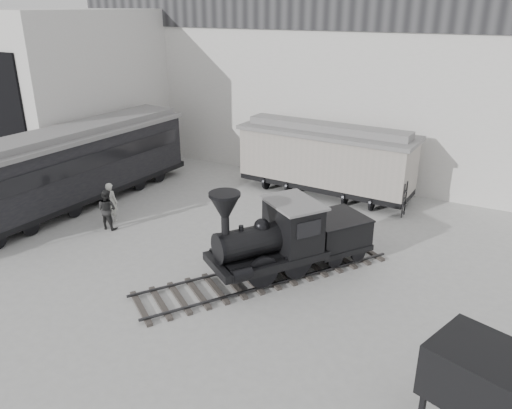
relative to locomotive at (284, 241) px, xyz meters
The scene contains 9 objects.
ground 4.19m from the locomotive, 122.10° to the right, with size 90.00×90.00×0.00m, color #9E9E9B.
north_wall 12.55m from the locomotive, 100.36° to the left, with size 34.00×2.51×11.00m.
west_pavilion 18.17m from the locomotive, 158.40° to the left, with size 7.00×12.11×9.00m.
locomotive is the anchor object (origin of this frame).
boxcar 8.71m from the locomotive, 101.60° to the left, with size 9.20×3.25×3.72m.
passenger_coach 11.88m from the locomotive, behind, with size 3.52×13.54×3.59m.
visitor_a 8.96m from the locomotive, behind, with size 0.67×0.44×1.84m, color beige.
visitor_b 8.51m from the locomotive, behind, with size 0.88×0.69×1.81m, color #262626.
coal_hopper 8.54m from the locomotive, 34.06° to the right, with size 2.65×2.40×2.39m.
Camera 1 is at (9.00, -11.36, 9.23)m, focal length 35.00 mm.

